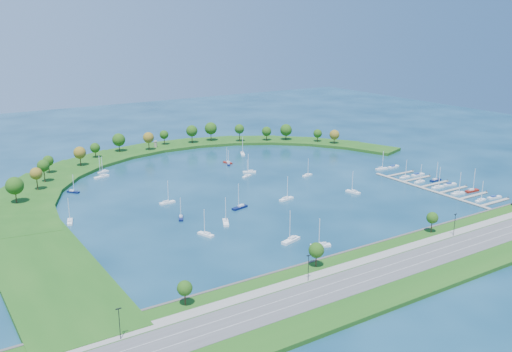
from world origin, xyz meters
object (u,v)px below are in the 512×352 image
moored_boat_17 (206,234)px  docked_boat_9 (418,175)px  moored_boat_9 (102,176)px  docked_boat_10 (381,168)px  moored_boat_1 (307,175)px  moored_boat_15 (229,164)px  moored_boat_3 (243,153)px  moored_boat_6 (226,222)px  moored_boat_2 (167,202)px  moored_boat_13 (240,207)px  moored_boat_0 (286,198)px  moored_boat_16 (73,191)px  harbor_tower (156,144)px  moored_boat_18 (291,240)px  dock_system (438,188)px  docked_boat_1 (494,197)px  docked_boat_7 (436,180)px  moored_boat_14 (353,191)px  moored_boat_12 (181,217)px  docked_boat_0 (481,200)px  docked_boat_4 (438,187)px  moored_boat_7 (247,175)px  docked_boat_8 (405,177)px  docked_boat_5 (450,184)px  docked_boat_3 (472,190)px  moored_boat_8 (103,171)px  docked_boat_2 (458,193)px  moored_boat_10 (321,245)px  moored_boat_11 (228,162)px  moored_boat_5 (70,221)px  docked_boat_6 (419,181)px  moored_boat_4 (249,171)px

moored_boat_17 → docked_boat_9: moored_boat_17 is taller
moored_boat_9 → docked_boat_10: bearing=135.7°
moored_boat_1 → moored_boat_15: moored_boat_1 is taller
moored_boat_3 → moored_boat_6: size_ratio=0.98×
moored_boat_17 → moored_boat_2: bearing=-24.1°
moored_boat_13 → moored_boat_17: (-31.63, -23.23, -0.04)m
moored_boat_9 → moored_boat_0: bearing=108.0°
moored_boat_2 → moored_boat_16: 58.07m
harbor_tower → moored_boat_15: (22.82, -66.79, -3.47)m
moored_boat_17 → moored_boat_18: (27.53, -26.12, 0.08)m
dock_system → moored_boat_0: moored_boat_0 is taller
docked_boat_1 → moored_boat_3: bearing=118.8°
docked_boat_1 → docked_boat_7: (0.05, 39.32, 0.26)m
moored_boat_9 → moored_boat_13: moored_boat_9 is taller
moored_boat_1 → moored_boat_3: bearing=78.6°
moored_boat_9 → moored_boat_14: moored_boat_9 is taller
moored_boat_12 → docked_boat_10: docked_boat_10 is taller
moored_boat_13 → docked_boat_10: bearing=174.3°
moored_boat_14 → moored_boat_16: moored_boat_14 is taller
docked_boat_0 → docked_boat_1: docked_boat_0 is taller
moored_boat_17 → docked_boat_0: size_ratio=1.10×
moored_boat_1 → docked_boat_4: 76.05m
moored_boat_16 → moored_boat_6: bearing=-10.7°
moored_boat_6 → moored_boat_14: 82.93m
moored_boat_7 → docked_boat_8: docked_boat_8 is taller
harbor_tower → docked_boat_5: bearing=-58.8°
docked_boat_3 → docked_boat_9: size_ratio=1.38×
moored_boat_12 → moored_boat_17: size_ratio=0.90×
docked_boat_8 → docked_boat_10: 21.91m
moored_boat_6 → moored_boat_8: (-19.48, 119.48, -0.08)m
moored_boat_8 → docked_boat_2: size_ratio=0.84×
moored_boat_3 → moored_boat_17: 153.25m
docked_boat_4 → moored_boat_3: bearing=115.6°
moored_boat_10 → moored_boat_11: bearing=-79.6°
docked_boat_8 → moored_boat_17: bearing=-175.9°
dock_system → docked_boat_5: docked_boat_5 is taller
moored_boat_10 → moored_boat_14: 79.57m
moored_boat_5 → moored_boat_6: bearing=-107.1°
docked_boat_5 → docked_boat_10: 47.13m
docked_boat_3 → docked_boat_8: bearing=108.3°
dock_system → docked_boat_4: (0.22, 0.65, 0.56)m
docked_boat_6 → moored_boat_8: bearing=136.8°
moored_boat_16 → docked_boat_9: size_ratio=1.11×
moored_boat_0 → moored_boat_1: 49.12m
moored_boat_1 → moored_boat_9: (-106.67, 64.45, 0.09)m
moored_boat_1 → docked_boat_9: 67.55m
moored_boat_3 → docked_boat_9: 121.58m
moored_boat_4 → moored_boat_14: moored_boat_14 is taller
harbor_tower → moored_boat_5: size_ratio=0.37×
moored_boat_8 → moored_boat_10: 169.71m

